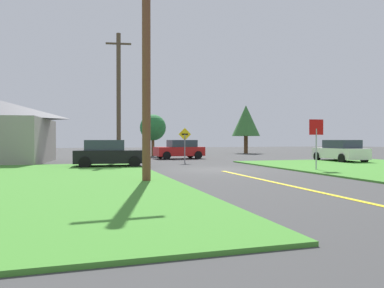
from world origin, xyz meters
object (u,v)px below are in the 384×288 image
(car_approaching_junction, at_px, (180,149))
(car_on_crossroad, at_px, (340,151))
(direction_sign, at_px, (185,141))
(pine_tree_center, at_px, (153,128))
(stop_sign, at_px, (316,134))
(utility_pole_near, at_px, (146,64))
(utility_pole_mid, at_px, (119,96))
(parked_car_near_building, at_px, (109,154))
(oak_tree_left, at_px, (246,121))

(car_approaching_junction, height_order, car_on_crossroad, same)
(direction_sign, relative_size, pine_tree_center, 0.59)
(car_on_crossroad, bearing_deg, stop_sign, 137.62)
(car_approaching_junction, bearing_deg, utility_pole_near, 67.23)
(utility_pole_near, xyz_separation_m, utility_pole_mid, (0.21, 12.87, 0.25))
(stop_sign, xyz_separation_m, pine_tree_center, (-4.89, 19.73, 0.94))
(utility_pole_near, bearing_deg, stop_sign, 15.42)
(car_approaching_junction, height_order, parked_car_near_building, same)
(pine_tree_center, bearing_deg, direction_sign, -89.07)
(car_on_crossroad, bearing_deg, pine_tree_center, 44.07)
(car_approaching_junction, bearing_deg, direction_sign, 74.91)
(parked_car_near_building, relative_size, utility_pole_mid, 0.46)
(utility_pole_mid, xyz_separation_m, oak_tree_left, (16.51, 13.86, -0.80))
(utility_pole_near, xyz_separation_m, oak_tree_left, (16.72, 26.73, -0.55))
(utility_pole_near, bearing_deg, utility_pole_mid, 89.07)
(direction_sign, height_order, oak_tree_left, oak_tree_left)
(direction_sign, bearing_deg, stop_sign, -61.32)
(car_on_crossroad, distance_m, pine_tree_center, 17.78)
(stop_sign, xyz_separation_m, utility_pole_mid, (-9.17, 10.29, 2.83))
(oak_tree_left, distance_m, pine_tree_center, 13.05)
(direction_sign, xyz_separation_m, oak_tree_left, (12.05, 15.52, 2.40))
(car_approaching_junction, distance_m, oak_tree_left, 15.12)
(utility_pole_near, height_order, oak_tree_left, utility_pole_near)
(car_approaching_junction, relative_size, oak_tree_left, 0.73)
(utility_pole_mid, distance_m, oak_tree_left, 21.57)
(car_on_crossroad, xyz_separation_m, utility_pole_mid, (-15.68, 4.05, 3.94))
(car_approaching_junction, bearing_deg, oak_tree_left, -141.43)
(direction_sign, relative_size, oak_tree_left, 0.43)
(car_approaching_junction, height_order, oak_tree_left, oak_tree_left)
(car_approaching_junction, xyz_separation_m, utility_pole_near, (-5.78, -16.77, 3.68))
(parked_car_near_building, bearing_deg, oak_tree_left, 51.16)
(oak_tree_left, bearing_deg, car_approaching_junction, -137.68)
(stop_sign, relative_size, utility_pole_mid, 0.29)
(pine_tree_center, bearing_deg, oak_tree_left, 19.84)
(car_approaching_junction, bearing_deg, car_on_crossroad, 138.09)
(car_approaching_junction, distance_m, utility_pole_mid, 7.86)
(utility_pole_mid, bearing_deg, utility_pole_near, -90.93)
(parked_car_near_building, distance_m, utility_pole_near, 9.25)
(utility_pole_mid, bearing_deg, pine_tree_center, 65.63)
(stop_sign, height_order, oak_tree_left, oak_tree_left)
(direction_sign, bearing_deg, utility_pole_near, -112.61)
(stop_sign, relative_size, parked_car_near_building, 0.64)
(car_approaching_junction, relative_size, utility_pole_near, 0.48)
(utility_pole_near, height_order, pine_tree_center, utility_pole_near)
(parked_car_near_building, bearing_deg, stop_sign, -24.95)
(utility_pole_mid, bearing_deg, stop_sign, -48.28)
(parked_car_near_building, xyz_separation_m, direction_sign, (5.47, 2.76, 0.74))
(car_on_crossroad, xyz_separation_m, direction_sign, (-11.23, 2.38, 0.74))
(parked_car_near_building, distance_m, pine_tree_center, 14.99)
(parked_car_near_building, bearing_deg, pine_tree_center, 74.06)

